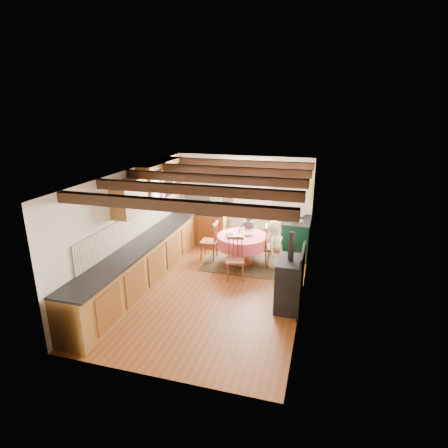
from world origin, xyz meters
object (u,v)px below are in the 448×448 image
(cast_iron_stove, at_px, (290,271))
(child_far, at_px, (248,234))
(dining_table, at_px, (242,250))
(chair_left, at_px, (209,240))
(chair_near, at_px, (235,259))
(chair_right, at_px, (273,246))
(aga_range, at_px, (296,237))
(cup, at_px, (240,230))
(child_right, at_px, (274,244))

(cast_iron_stove, height_order, child_far, cast_iron_stove)
(dining_table, relative_size, child_far, 1.08)
(chair_left, distance_m, child_far, 1.01)
(chair_left, xyz_separation_m, cast_iron_stove, (2.14, -1.80, 0.28))
(chair_left, relative_size, cast_iron_stove, 0.63)
(chair_near, bearing_deg, chair_right, 38.41)
(chair_near, distance_m, chair_left, 1.27)
(dining_table, bearing_deg, aga_range, 36.82)
(cast_iron_stove, distance_m, child_far, 2.67)
(chair_right, height_order, child_far, child_far)
(cup, bearing_deg, chair_left, -165.66)
(aga_range, distance_m, cup, 1.47)
(dining_table, relative_size, aga_range, 1.13)
(cup, bearing_deg, chair_near, -81.33)
(chair_right, distance_m, child_right, 0.07)
(dining_table, height_order, chair_near, chair_near)
(chair_left, relative_size, cup, 10.75)
(cast_iron_stove, bearing_deg, chair_left, 140.01)
(chair_left, bearing_deg, aga_range, 110.10)
(dining_table, height_order, chair_right, chair_right)
(chair_near, distance_m, aga_range, 2.06)
(chair_near, distance_m, child_right, 1.13)
(dining_table, distance_m, chair_near, 0.83)
(dining_table, distance_m, cup, 0.50)
(dining_table, xyz_separation_m, chair_left, (-0.85, 0.08, 0.12))
(child_right, height_order, cup, child_right)
(chair_near, relative_size, child_far, 0.85)
(chair_near, xyz_separation_m, chair_right, (0.69, 0.87, 0.04))
(chair_near, relative_size, child_right, 0.82)
(chair_near, height_order, chair_right, chair_right)
(aga_range, bearing_deg, child_far, -166.78)
(chair_left, distance_m, child_right, 1.61)
(cast_iron_stove, bearing_deg, chair_right, 107.57)
(chair_left, xyz_separation_m, aga_range, (2.03, 0.80, 0.00))
(chair_right, bearing_deg, cup, 66.73)
(chair_near, height_order, cast_iron_stove, cast_iron_stove)
(cast_iron_stove, relative_size, child_far, 1.37)
(aga_range, height_order, cup, aga_range)
(aga_range, relative_size, cup, 11.77)
(dining_table, bearing_deg, cup, 115.66)
(child_far, bearing_deg, chair_right, 128.49)
(cast_iron_stove, distance_m, child_right, 1.85)
(dining_table, height_order, cast_iron_stove, cast_iron_stove)
(chair_right, bearing_deg, cast_iron_stove, -171.51)
(chair_near, bearing_deg, aga_range, 43.08)
(dining_table, bearing_deg, chair_left, 174.59)
(chair_near, bearing_deg, child_far, 78.14)
(cast_iron_stove, xyz_separation_m, child_right, (-0.53, 1.76, -0.19))
(chair_right, bearing_deg, child_far, 43.28)
(chair_left, height_order, chair_right, chair_right)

